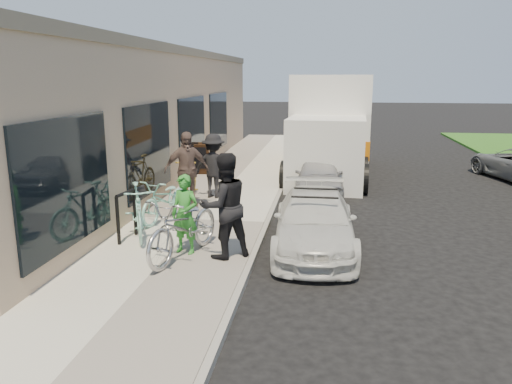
{
  "coord_description": "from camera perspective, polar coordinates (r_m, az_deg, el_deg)",
  "views": [
    {
      "loc": [
        0.83,
        -7.7,
        3.35
      ],
      "look_at": [
        -0.56,
        2.09,
        1.05
      ],
      "focal_mm": 35.0,
      "sensor_mm": 36.0,
      "label": 1
    }
  ],
  "objects": [
    {
      "name": "ground",
      "position": [
        8.44,
        1.77,
        -10.3
      ],
      "size": [
        120.0,
        120.0,
        0.0
      ],
      "primitive_type": "plane",
      "color": "black",
      "rests_on": "ground"
    },
    {
      "name": "sidewalk",
      "position": [
        11.55,
        -6.48,
        -3.47
      ],
      "size": [
        3.0,
        34.0,
        0.15
      ],
      "primitive_type": "cube",
      "color": "beige",
      "rests_on": "ground"
    },
    {
      "name": "curb",
      "position": [
        11.27,
        1.19,
        -3.86
      ],
      "size": [
        0.12,
        34.0,
        0.13
      ],
      "primitive_type": "cube",
      "color": "gray",
      "rests_on": "ground"
    },
    {
      "name": "storefront",
      "position": [
        16.87,
        -13.19,
        8.59
      ],
      "size": [
        3.6,
        20.0,
        4.22
      ],
      "color": "tan",
      "rests_on": "ground"
    },
    {
      "name": "bike_rack",
      "position": [
        10.23,
        -14.6,
        -2.07
      ],
      "size": [
        0.17,
        0.7,
        0.99
      ],
      "rotation": [
        0.0,
        0.0,
        -0.15
      ],
      "color": "black",
      "rests_on": "sidewalk"
    },
    {
      "name": "sandwich_board",
      "position": [
        16.76,
        -6.5,
        3.83
      ],
      "size": [
        0.71,
        0.72,
        1.02
      ],
      "rotation": [
        0.0,
        0.0,
        0.16
      ],
      "color": "black",
      "rests_on": "sidewalk"
    },
    {
      "name": "sedan_white",
      "position": [
        9.93,
        6.71,
        -3.34
      ],
      "size": [
        1.71,
        3.9,
        1.15
      ],
      "rotation": [
        0.0,
        0.0,
        0.04
      ],
      "color": "silver",
      "rests_on": "ground"
    },
    {
      "name": "sedan_silver",
      "position": [
        14.52,
        7.14,
        1.91
      ],
      "size": [
        1.48,
        3.35,
        1.12
      ],
      "primitive_type": "imported",
      "rotation": [
        0.0,
        0.0,
        0.05
      ],
      "color": "#9E9FA3",
      "rests_on": "ground"
    },
    {
      "name": "moving_truck",
      "position": [
        17.91,
        8.62,
        7.05
      ],
      "size": [
        2.99,
        7.05,
        3.4
      ],
      "rotation": [
        0.0,
        0.0,
        -0.06
      ],
      "color": "white",
      "rests_on": "ground"
    },
    {
      "name": "tandem_bike",
      "position": [
        9.03,
        -8.2,
        -3.96
      ],
      "size": [
        1.34,
        2.31,
        1.15
      ],
      "primitive_type": "imported",
      "rotation": [
        0.0,
        0.0,
        -0.28
      ],
      "color": "#BDBDBF",
      "rests_on": "sidewalk"
    },
    {
      "name": "woman_rider",
      "position": [
        9.23,
        -8.13,
        -2.53
      ],
      "size": [
        0.61,
        0.48,
        1.47
      ],
      "primitive_type": "imported",
      "rotation": [
        0.0,
        0.0,
        -0.27
      ],
      "color": "#2F882D",
      "rests_on": "sidewalk"
    },
    {
      "name": "man_standing",
      "position": [
        8.89,
        -3.64,
        -1.59
      ],
      "size": [
        1.17,
        1.13,
        1.9
      ],
      "primitive_type": "imported",
      "rotation": [
        0.0,
        0.0,
        3.77
      ],
      "color": "black",
      "rests_on": "sidewalk"
    },
    {
      "name": "cruiser_bike_a",
      "position": [
        10.36,
        -13.38,
        -2.15
      ],
      "size": [
        1.21,
        1.85,
        1.08
      ],
      "primitive_type": "imported",
      "rotation": [
        0.0,
        0.0,
        0.43
      ],
      "color": "#94DDC9",
      "rests_on": "sidewalk"
    },
    {
      "name": "cruiser_bike_b",
      "position": [
        11.47,
        -10.27,
        -0.81
      ],
      "size": [
        1.06,
        1.95,
        0.97
      ],
      "primitive_type": "imported",
      "rotation": [
        0.0,
        0.0,
        -0.24
      ],
      "color": "#94DDC9",
      "rests_on": "sidewalk"
    },
    {
      "name": "cruiser_bike_c",
      "position": [
        13.41,
        -7.66,
        1.63
      ],
      "size": [
        0.68,
        1.9,
        1.12
      ],
      "primitive_type": "imported",
      "rotation": [
        0.0,
        0.0,
        0.08
      ],
      "color": "gold",
      "rests_on": "sidewalk"
    },
    {
      "name": "bystander_a",
      "position": [
        13.42,
        -4.87,
        3.0
      ],
      "size": [
        1.18,
        0.77,
        1.72
      ],
      "primitive_type": "imported",
      "rotation": [
        0.0,
        0.0,
        3.02
      ],
      "color": "black",
      "rests_on": "sidewalk"
    },
    {
      "name": "bystander_b",
      "position": [
        12.43,
        -7.95,
        2.53
      ],
      "size": [
        1.19,
        0.95,
        1.89
      ],
      "primitive_type": "imported",
      "rotation": [
        0.0,
        0.0,
        0.51
      ],
      "color": "brown",
      "rests_on": "sidewalk"
    }
  ]
}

